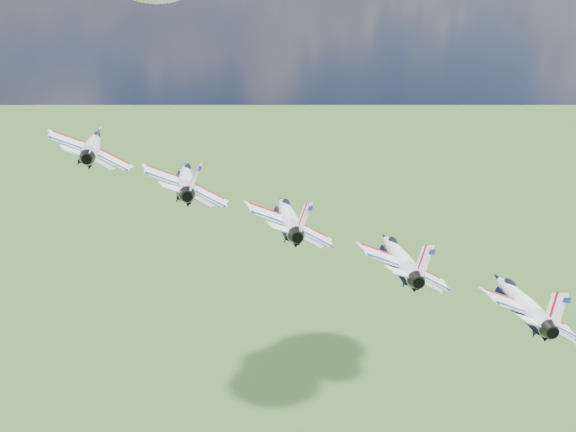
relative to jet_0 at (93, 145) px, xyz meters
name	(u,v)px	position (x,y,z in m)	size (l,w,h in m)	color
jet_0	(93,145)	(0.00, 0.00, 0.00)	(9.71, 14.37, 4.29)	white
jet_1	(186,179)	(7.98, -9.42, -2.77)	(9.71, 14.37, 4.29)	white
jet_2	(288,216)	(15.95, -18.85, -5.55)	(9.71, 14.37, 4.29)	silver
jet_3	(399,257)	(23.93, -28.27, -8.32)	(9.71, 14.37, 4.29)	white
jet_4	(521,301)	(31.90, -37.70, -11.09)	(9.71, 14.37, 4.29)	white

